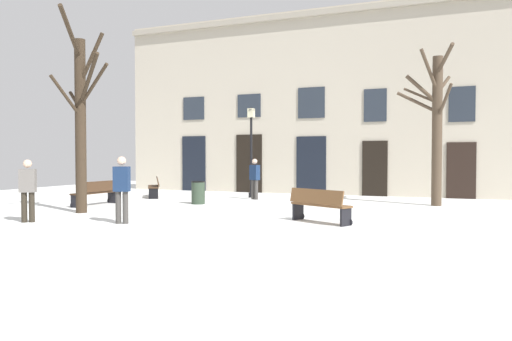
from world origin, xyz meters
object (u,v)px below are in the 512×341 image
(bench_by_litter_bin, at_px, (319,205))
(person_crossing_plaza, at_px, (122,187))
(person_near_bench, at_px, (255,177))
(tree_left_of_center, at_px, (436,123))
(person_by_shop_door, at_px, (28,188))
(tree_right_of_center, at_px, (81,116))
(litter_bin, at_px, (198,193))
(streetlamp, at_px, (251,142))
(bench_near_center_tree, at_px, (96,192))
(bench_far_corner, at_px, (155,187))

(bench_by_litter_bin, xyz_separation_m, person_crossing_plaza, (-4.52, -1.93, 0.47))
(person_near_bench, bearing_deg, tree_left_of_center, -154.76)
(tree_left_of_center, relative_size, person_by_shop_door, 3.31)
(tree_right_of_center, height_order, tree_left_of_center, tree_right_of_center)
(litter_bin, xyz_separation_m, person_near_bench, (1.18, 2.38, 0.46))
(streetlamp, xyz_separation_m, person_near_bench, (0.46, -0.78, -1.39))
(bench_near_center_tree, distance_m, person_near_bench, 5.86)
(bench_far_corner, bearing_deg, tree_right_of_center, -23.02)
(tree_left_of_center, relative_size, streetlamp, 1.43)
(bench_near_center_tree, bearing_deg, litter_bin, 122.49)
(streetlamp, relative_size, bench_near_center_tree, 1.94)
(tree_left_of_center, bearing_deg, bench_by_litter_bin, -115.36)
(tree_right_of_center, xyz_separation_m, tree_left_of_center, (9.64, 6.05, -0.07))
(tree_right_of_center, relative_size, person_by_shop_door, 3.57)
(streetlamp, relative_size, person_near_bench, 2.33)
(person_near_bench, bearing_deg, person_crossing_plaza, 110.23)
(person_by_shop_door, bearing_deg, streetlamp, 42.47)
(litter_bin, relative_size, bench_by_litter_bin, 0.47)
(bench_far_corner, height_order, bench_by_litter_bin, bench_by_litter_bin)
(streetlamp, distance_m, bench_far_corner, 4.33)
(bench_far_corner, distance_m, bench_by_litter_bin, 9.42)
(bench_near_center_tree, xyz_separation_m, person_by_shop_door, (1.23, -3.99, 0.43))
(tree_right_of_center, bearing_deg, bench_near_center_tree, 119.80)
(tree_right_of_center, bearing_deg, person_near_bench, 62.74)
(bench_by_litter_bin, distance_m, person_crossing_plaza, 4.93)
(bench_far_corner, bearing_deg, person_by_shop_door, -25.05)
(streetlamp, distance_m, person_near_bench, 1.66)
(tree_right_of_center, xyz_separation_m, person_near_bench, (3.09, 6.00, -1.99))
(litter_bin, relative_size, bench_far_corner, 0.49)
(tree_left_of_center, relative_size, person_crossing_plaza, 3.15)
(streetlamp, bearing_deg, tree_right_of_center, -111.18)
(tree_left_of_center, height_order, bench_far_corner, tree_left_of_center)
(person_by_shop_door, bearing_deg, bench_near_center_tree, 75.35)
(bench_far_corner, relative_size, bench_by_litter_bin, 0.95)
(tree_right_of_center, distance_m, person_near_bench, 7.03)
(person_by_shop_door, bearing_deg, bench_far_corner, 67.27)
(streetlamp, height_order, person_near_bench, streetlamp)
(tree_left_of_center, distance_m, litter_bin, 8.44)
(bench_far_corner, distance_m, person_crossing_plaza, 7.68)
(streetlamp, bearing_deg, tree_left_of_center, -5.92)
(litter_bin, relative_size, person_crossing_plaza, 0.48)
(person_by_shop_door, bearing_deg, litter_bin, 40.88)
(tree_right_of_center, distance_m, bench_by_litter_bin, 7.44)
(streetlamp, xyz_separation_m, person_by_shop_door, (-2.49, -8.85, -1.38))
(bench_far_corner, relative_size, bench_near_center_tree, 0.86)
(bench_by_litter_bin, relative_size, person_by_shop_door, 1.08)
(bench_far_corner, height_order, person_near_bench, person_near_bench)
(tree_right_of_center, relative_size, streetlamp, 1.54)
(streetlamp, relative_size, litter_bin, 4.60)
(person_crossing_plaza, xyz_separation_m, person_by_shop_door, (-2.37, -0.67, -0.05))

